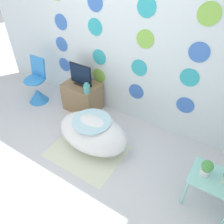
# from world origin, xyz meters

# --- Properties ---
(ground_plane) EXTENTS (12.00, 12.00, 0.00)m
(ground_plane) POSITION_xyz_m (0.00, 0.00, 0.00)
(ground_plane) COLOR silver
(wall_back_dotted) EXTENTS (5.08, 0.05, 2.60)m
(wall_back_dotted) POSITION_xyz_m (-0.00, 1.65, 1.30)
(wall_back_dotted) COLOR white
(wall_back_dotted) RESTS_ON ground_plane
(rug) EXTENTS (1.00, 0.80, 0.01)m
(rug) POSITION_xyz_m (0.11, 0.62, 0.00)
(rug) COLOR silver
(rug) RESTS_ON ground_plane
(bathtub) EXTENTS (1.04, 0.64, 0.48)m
(bathtub) POSITION_xyz_m (0.12, 0.77, 0.24)
(bathtub) COLOR white
(bathtub) RESTS_ON ground_plane
(chair) EXTENTS (0.36, 0.36, 0.80)m
(chair) POSITION_xyz_m (-1.37, 1.13, 0.27)
(chair) COLOR #338CE0
(chair) RESTS_ON ground_plane
(tv_cabinet) EXTENTS (0.58, 0.43, 0.49)m
(tv_cabinet) POSITION_xyz_m (-0.54, 1.38, 0.24)
(tv_cabinet) COLOR #8E704C
(tv_cabinet) RESTS_ON ground_plane
(tv) EXTENTS (0.41, 0.12, 0.35)m
(tv) POSITION_xyz_m (-0.54, 1.38, 0.64)
(tv) COLOR black
(tv) RESTS_ON tv_cabinet
(vase) EXTENTS (0.10, 0.10, 0.16)m
(vase) POSITION_xyz_m (-0.32, 1.24, 0.56)
(vase) COLOR #51B2AD
(vase) RESTS_ON tv_cabinet
(side_table) EXTENTS (0.49, 0.39, 0.43)m
(side_table) POSITION_xyz_m (1.69, 0.74, 0.36)
(side_table) COLOR #99E0D8
(side_table) RESTS_ON ground_plane
(potted_plant_left) EXTENTS (0.12, 0.12, 0.19)m
(potted_plant_left) POSITION_xyz_m (1.58, 0.73, 0.53)
(potted_plant_left) COLOR white
(potted_plant_left) RESTS_ON side_table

